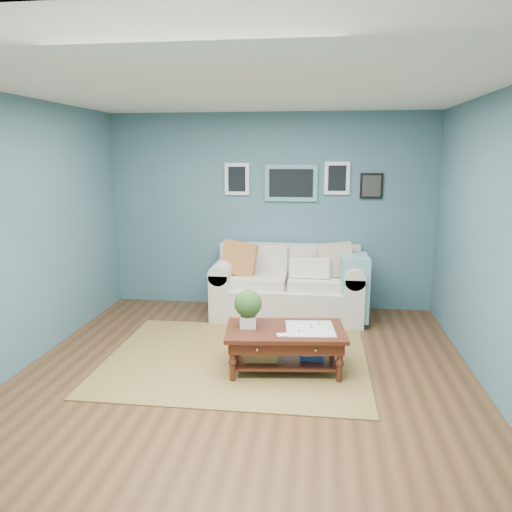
# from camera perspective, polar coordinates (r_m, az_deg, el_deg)

# --- Properties ---
(room_shell) EXTENTS (5.00, 5.02, 2.70)m
(room_shell) POSITION_cam_1_polar(r_m,az_deg,el_deg) (4.59, -1.38, 1.83)
(room_shell) COLOR brown
(room_shell) RESTS_ON ground
(area_rug) EXTENTS (2.72, 2.18, 0.01)m
(area_rug) POSITION_cam_1_polar(r_m,az_deg,el_deg) (5.40, -2.24, -11.68)
(area_rug) COLOR brown
(area_rug) RESTS_ON ground
(loveseat) EXTENTS (2.01, 0.91, 1.03)m
(loveseat) POSITION_cam_1_polar(r_m,az_deg,el_deg) (6.67, 4.40, -3.38)
(loveseat) COLOR beige
(loveseat) RESTS_ON ground
(coffee_table) EXTENTS (1.24, 0.80, 0.82)m
(coffee_table) POSITION_cam_1_polar(r_m,az_deg,el_deg) (5.03, 2.64, -9.09)
(coffee_table) COLOR #380F0B
(coffee_table) RESTS_ON ground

